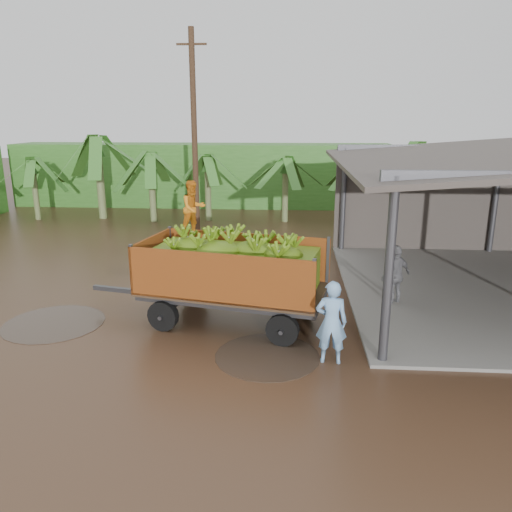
{
  "coord_description": "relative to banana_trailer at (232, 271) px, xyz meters",
  "views": [
    {
      "loc": [
        3.27,
        -13.59,
        5.09
      ],
      "look_at": [
        2.4,
        -1.24,
        1.64
      ],
      "focal_mm": 35.0,
      "sensor_mm": 36.0,
      "label": 1
    }
  ],
  "objects": [
    {
      "name": "ground",
      "position": [
        -1.85,
        1.73,
        -1.38
      ],
      "size": [
        100.0,
        100.0,
        0.0
      ],
      "primitive_type": "plane",
      "color": "black",
      "rests_on": "ground"
    },
    {
      "name": "hedge_north",
      "position": [
        -3.85,
        17.73,
        0.42
      ],
      "size": [
        22.0,
        3.0,
        3.6
      ],
      "primitive_type": "cube",
      "color": "#2D661E",
      "rests_on": "ground"
    },
    {
      "name": "banana_trailer",
      "position": [
        0.0,
        0.0,
        0.0
      ],
      "size": [
        6.45,
        3.13,
        3.54
      ],
      "rotation": [
        0.0,
        0.0,
        -0.21
      ],
      "color": "#B25319",
      "rests_on": "ground"
    },
    {
      "name": "man_blue",
      "position": [
        2.33,
        -2.02,
        -0.46
      ],
      "size": [
        0.69,
        0.48,
        1.84
      ],
      "primitive_type": "imported",
      "rotation": [
        0.0,
        0.0,
        3.08
      ],
      "color": "#7EB2E6",
      "rests_on": "ground"
    },
    {
      "name": "man_grey",
      "position": [
        4.37,
        1.53,
        -0.51
      ],
      "size": [
        1.07,
        0.93,
        1.73
      ],
      "primitive_type": "imported",
      "rotation": [
        0.0,
        0.0,
        3.76
      ],
      "color": "slate",
      "rests_on": "ground"
    },
    {
      "name": "utility_pole",
      "position": [
        -2.55,
        8.87,
        2.92
      ],
      "size": [
        1.2,
        0.24,
        8.49
      ],
      "color": "#47301E",
      "rests_on": "ground"
    },
    {
      "name": "banana_plants",
      "position": [
        -7.3,
        8.1,
        0.48
      ],
      "size": [
        24.96,
        21.02,
        4.32
      ],
      "color": "#2D661E",
      "rests_on": "ground"
    }
  ]
}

